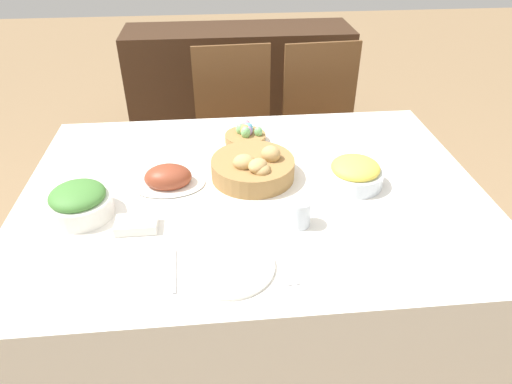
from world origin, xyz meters
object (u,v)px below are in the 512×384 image
Objects in this scene: ham_platter at (168,178)px; drinking_cup at (300,213)px; chair_far_right at (324,128)px; sideboard at (239,91)px; pineapple_bowl at (355,173)px; bread_basket at (254,168)px; knife at (284,263)px; green_salad_bowl at (79,202)px; spoon at (294,262)px; chair_far_center at (236,132)px; egg_basket at (246,135)px; dinner_plate at (229,266)px; butter_dish at (137,225)px; fork at (174,270)px.

drinking_cup reaches higher than ham_platter.
chair_far_right is 1.22m from drinking_cup.
sideboard is (-0.42, 0.81, -0.09)m from chair_far_right.
bread_basket is at bearing 167.69° from pineapple_bowl.
knife is at bearing -90.20° from sideboard.
green_salad_bowl is 1.18× the size of spoon.
bread_basket is 1.18× the size of ham_platter.
sideboard is 1.98m from drinking_cup.
knife is 1.00× the size of spoon.
sideboard reaches higher than ham_platter.
sideboard is at bearing 70.93° from green_salad_bowl.
chair_far_center reaches higher than egg_basket.
spoon is at bearing -24.32° from green_salad_bowl.
chair_far_center is at bearing 86.14° from dinner_plate.
sideboard reaches higher than spoon.
butter_dish is at bearing -165.87° from pineapple_bowl.
drinking_cup is 0.69× the size of butter_dish.
dinner_plate is (-0.58, -1.31, 0.23)m from chair_far_right.
egg_basket reaches higher than ham_platter.
egg_basket is 0.66× the size of ham_platter.
chair_far_right reaches higher than dinner_plate.
knife is at bearing -90.13° from chair_far_center.
green_salad_bowl is (-0.58, -0.46, 0.02)m from egg_basket.
green_salad_bowl reaches higher than spoon.
pineapple_bowl is 1.15× the size of knife.
ham_platter is at bearing 125.16° from knife.
knife is (0.07, -1.31, 0.23)m from chair_far_center.
sideboard is at bearing 99.99° from pineapple_bowl.
green_salad_bowl is at bearing 151.65° from knife.
dinner_plate is 1.46× the size of knife.
bread_basket is 0.29m from egg_basket.
pineapple_bowl reaches higher than egg_basket.
drinking_cup reaches higher than egg_basket.
fork is at bearing -119.60° from bread_basket.
spoon is at bearing -49.54° from ham_platter.
egg_basket is at bearing 81.86° from dinner_plate.
egg_basket is 0.43m from ham_platter.
chair_far_right is 1.19m from ham_platter.
drinking_cup is at bearing 78.58° from spoon.
sideboard is 2.00m from butter_dish.
fork is at bearing -84.65° from ham_platter.
butter_dish is at bearing 152.02° from knife.
butter_dish is (-0.08, -0.24, -0.01)m from ham_platter.
fork is at bearing 177.00° from knife.
chair_far_center is at bearing 112.34° from pineapple_bowl.
green_salad_bowl is (-0.94, -0.10, 0.00)m from pineapple_bowl.
drinking_cup is (0.05, 0.18, 0.04)m from spoon.
butter_dish is at bearing -131.68° from chair_far_right.
chair_far_right is at bearing 82.89° from pineapple_bowl.
egg_basket is at bearing 134.49° from pineapple_bowl.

